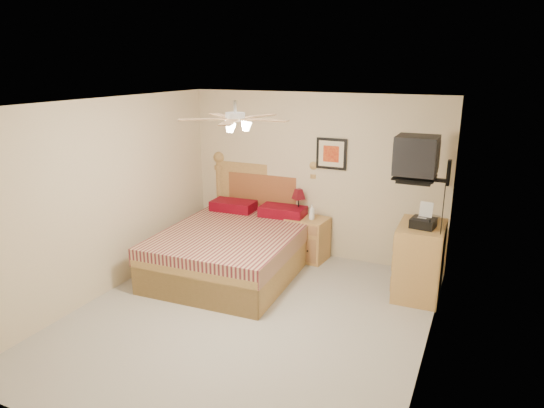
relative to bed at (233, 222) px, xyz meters
The scene contains 17 objects.
floor 1.57m from the bed, 54.76° to the right, with size 4.50×4.50×0.00m, color #A19D92.
ceiling 2.22m from the bed, 54.76° to the right, with size 4.00×4.50×0.04m, color white.
wall_back 1.47m from the bed, 55.00° to the left, with size 4.00×0.04×2.50m, color beige.
wall_front 3.50m from the bed, 76.78° to the right, with size 4.00×0.04×2.50m, color beige.
wall_left 1.72m from the bed, 137.18° to the right, with size 0.04×4.50×2.50m, color beige.
wall_right 3.05m from the bed, 21.86° to the right, with size 0.04×4.50×2.50m, color beige.
bed is the anchor object (origin of this frame).
nightstand 1.26m from the bed, 48.39° to the left, with size 0.61×0.45×0.66m, color #A17247.
table_lamp 1.15m from the bed, 57.90° to the left, with size 0.22×0.22×0.41m, color #5F0D17, non-canonical shape.
lotion_bottle 1.21m from the bed, 44.28° to the left, with size 0.09×0.09×0.23m, color white.
framed_picture 1.76m from the bed, 46.28° to the left, with size 0.46×0.04×0.46m, color black.
dresser 2.56m from the bed, ahead, with size 0.56×0.81×0.95m, color tan.
fax_machine 2.57m from the bed, ahead, with size 0.28×0.30×0.30m, color black, non-canonical shape.
magazine_lower 2.54m from the bed, 13.50° to the left, with size 0.21×0.29×0.03m, color #B3AA8E.
magazine_upper 2.53m from the bed, 13.25° to the left, with size 0.22×0.30×0.02m, color gray.
wall_tv 2.76m from the bed, ahead, with size 0.56×0.46×0.58m, color black, non-canonical shape.
ceiling_fan 2.22m from the bed, 59.06° to the right, with size 1.14×1.14×0.28m, color silver, non-canonical shape.
Camera 1 is at (2.38, -4.55, 2.89)m, focal length 32.00 mm.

